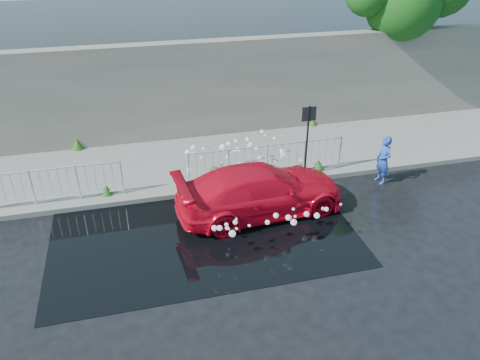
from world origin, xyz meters
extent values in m
plane|color=black|center=(0.00, 0.00, 0.00)|extent=(90.00, 90.00, 0.00)
cube|color=#5F5F5B|center=(0.00, 5.00, 0.07)|extent=(30.00, 4.00, 0.15)
cube|color=#5F5F5B|center=(0.00, 3.00, 0.08)|extent=(30.00, 0.25, 0.16)
cube|color=#5E5B4F|center=(0.00, 7.20, 1.90)|extent=(30.00, 0.60, 3.50)
cube|color=black|center=(0.50, 1.00, 0.01)|extent=(8.00, 5.00, 0.01)
cylinder|color=black|center=(4.20, 3.10, 1.25)|extent=(0.06, 0.06, 2.50)
cube|color=black|center=(4.20, 3.10, 2.25)|extent=(0.45, 0.04, 0.45)
cylinder|color=#332114|center=(10.00, 8.20, 2.50)|extent=(0.36, 0.36, 5.00)
sphere|color=#0E3E11|center=(9.50, 7.40, 4.60)|extent=(2.88, 2.88, 2.88)
cylinder|color=silver|center=(-1.50, 3.35, 0.70)|extent=(0.05, 0.05, 1.10)
cylinder|color=silver|center=(-4.00, 3.35, 1.22)|extent=(5.00, 0.04, 0.04)
cylinder|color=silver|center=(-4.00, 3.35, 0.27)|extent=(5.00, 0.04, 0.04)
cylinder|color=silver|center=(0.50, 3.35, 0.70)|extent=(0.05, 0.05, 1.10)
cylinder|color=silver|center=(5.50, 3.35, 0.70)|extent=(0.05, 0.05, 1.10)
cylinder|color=silver|center=(3.00, 3.35, 1.22)|extent=(5.00, 0.04, 0.04)
cylinder|color=silver|center=(3.00, 3.35, 0.27)|extent=(5.00, 0.04, 0.04)
cone|color=#1C5617|center=(-2.00, 3.40, 0.31)|extent=(0.36, 0.36, 0.33)
cone|color=#1C5617|center=(1.20, 3.40, 0.37)|extent=(0.44, 0.44, 0.44)
cone|color=#1C5617|center=(4.80, 3.40, 0.31)|extent=(0.38, 0.38, 0.32)
cone|color=#1C5617|center=(-3.00, 6.90, 0.35)|extent=(0.42, 0.42, 0.41)
cone|color=#1C5617|center=(6.00, 6.90, 0.28)|extent=(0.34, 0.34, 0.27)
sphere|color=white|center=(2.73, 3.21, 0.69)|extent=(0.16, 0.16, 0.16)
sphere|color=white|center=(2.62, 2.99, 0.44)|extent=(0.12, 0.12, 0.12)
sphere|color=white|center=(3.60, 3.69, 0.81)|extent=(0.14, 0.14, 0.14)
sphere|color=white|center=(3.59, 4.44, 0.93)|extent=(0.10, 0.10, 0.10)
sphere|color=white|center=(1.57, 3.55, 0.71)|extent=(0.06, 0.06, 0.06)
sphere|color=white|center=(1.83, 3.89, 0.70)|extent=(0.10, 0.10, 0.10)
sphere|color=white|center=(2.23, 4.14, 0.80)|extent=(0.18, 0.18, 0.18)
sphere|color=white|center=(1.00, 3.03, 0.50)|extent=(0.12, 0.12, 0.12)
sphere|color=white|center=(1.78, 4.32, 0.92)|extent=(0.11, 0.11, 0.11)
sphere|color=white|center=(1.95, 4.32, 0.97)|extent=(0.13, 0.13, 0.13)
sphere|color=white|center=(1.70, 4.11, 0.96)|extent=(0.17, 0.17, 0.17)
sphere|color=white|center=(0.60, 3.02, 0.45)|extent=(0.13, 0.13, 0.13)
sphere|color=white|center=(3.14, 3.01, 0.57)|extent=(0.07, 0.07, 0.07)
sphere|color=white|center=(2.07, 2.71, 0.35)|extent=(0.15, 0.15, 0.15)
sphere|color=white|center=(3.56, 3.55, 0.80)|extent=(0.11, 0.11, 0.11)
sphere|color=white|center=(2.95, 2.56, 0.28)|extent=(0.17, 0.17, 0.17)
sphere|color=white|center=(2.96, 2.77, 0.43)|extent=(0.11, 0.11, 0.11)
sphere|color=white|center=(1.19, 3.23, 0.54)|extent=(0.09, 0.09, 0.09)
sphere|color=white|center=(0.75, 4.20, 0.99)|extent=(0.10, 0.10, 0.10)
sphere|color=white|center=(1.42, 2.79, 0.37)|extent=(0.15, 0.15, 0.15)
sphere|color=white|center=(2.65, 4.50, 0.97)|extent=(0.13, 0.13, 0.13)
sphere|color=white|center=(0.98, 3.87, 0.80)|extent=(0.08, 0.08, 0.08)
sphere|color=white|center=(2.79, 3.51, 0.75)|extent=(0.11, 0.11, 0.11)
sphere|color=white|center=(0.59, 4.14, 0.90)|extent=(0.17, 0.17, 0.17)
sphere|color=white|center=(2.70, 4.27, 0.89)|extent=(0.12, 0.12, 0.12)
sphere|color=white|center=(2.23, 4.40, 1.00)|extent=(0.11, 0.11, 0.11)
sphere|color=white|center=(3.35, 4.72, 0.93)|extent=(0.08, 0.08, 0.08)
sphere|color=white|center=(0.51, 3.45, 0.64)|extent=(0.14, 0.14, 0.14)
sphere|color=white|center=(1.10, 4.18, 0.94)|extent=(0.09, 0.09, 0.09)
sphere|color=white|center=(3.23, 4.75, 1.09)|extent=(0.12, 0.12, 0.12)
sphere|color=white|center=(3.28, 3.38, 0.60)|extent=(0.10, 0.10, 0.10)
sphere|color=white|center=(4.03, 2.50, 0.27)|extent=(0.07, 0.07, 0.07)
sphere|color=white|center=(4.07, 3.16, 0.66)|extent=(0.09, 0.09, 0.09)
sphere|color=white|center=(2.08, 3.44, 0.64)|extent=(0.17, 0.17, 0.17)
sphere|color=white|center=(3.60, 3.56, 0.73)|extent=(0.16, 0.16, 0.16)
sphere|color=white|center=(2.03, 3.83, 0.93)|extent=(0.08, 0.08, 0.08)
sphere|color=white|center=(0.81, 4.35, 0.98)|extent=(0.11, 0.11, 0.11)
sphere|color=white|center=(2.81, 2.87, 0.48)|extent=(0.07, 0.07, 0.07)
sphere|color=white|center=(0.76, 4.12, 0.86)|extent=(0.07, 0.07, 0.07)
sphere|color=white|center=(1.35, 3.33, 0.58)|extent=(0.07, 0.07, 0.07)
sphere|color=white|center=(2.59, 4.05, 0.94)|extent=(0.12, 0.12, 0.12)
sphere|color=white|center=(0.83, 2.57, 0.34)|extent=(0.12, 0.12, 0.12)
sphere|color=white|center=(3.51, 3.49, 0.67)|extent=(0.06, 0.06, 0.06)
sphere|color=white|center=(2.87, 4.15, 0.78)|extent=(0.14, 0.14, 0.14)
sphere|color=white|center=(1.04, 0.41, 0.44)|extent=(0.11, 0.11, 0.11)
sphere|color=white|center=(1.15, -0.01, 0.89)|extent=(0.12, 0.12, 0.12)
sphere|color=white|center=(3.72, 0.30, 0.67)|extent=(0.12, 0.12, 0.12)
sphere|color=white|center=(2.70, -0.06, 0.84)|extent=(0.07, 0.07, 0.07)
sphere|color=white|center=(0.86, -0.32, 1.08)|extent=(0.10, 0.10, 0.10)
sphere|color=white|center=(3.53, 0.45, 0.40)|extent=(0.16, 0.16, 0.16)
sphere|color=white|center=(2.56, 0.04, 0.76)|extent=(0.15, 0.15, 0.15)
sphere|color=white|center=(3.35, -0.24, 1.08)|extent=(0.08, 0.08, 0.08)
sphere|color=white|center=(2.63, -0.16, 0.74)|extent=(0.17, 0.17, 0.17)
sphere|color=white|center=(1.55, 0.11, 0.64)|extent=(0.08, 0.08, 0.08)
sphere|color=white|center=(3.28, 0.56, 0.42)|extent=(0.15, 0.15, 0.15)
sphere|color=white|center=(2.21, 0.01, 0.90)|extent=(0.14, 0.14, 0.14)
sphere|color=white|center=(0.93, -0.68, 1.05)|extent=(0.17, 0.17, 0.17)
sphere|color=white|center=(0.77, 0.04, 0.74)|extent=(0.14, 0.14, 0.14)
sphere|color=white|center=(2.07, 0.26, 0.58)|extent=(0.07, 0.07, 0.07)
sphere|color=white|center=(4.01, 0.09, 0.91)|extent=(0.06, 0.06, 0.06)
sphere|color=white|center=(0.58, -0.26, 0.98)|extent=(0.14, 0.14, 0.14)
sphere|color=white|center=(1.30, 0.49, 0.63)|extent=(0.07, 0.07, 0.07)
sphere|color=white|center=(2.05, 0.19, 0.60)|extent=(0.13, 0.13, 0.13)
sphere|color=white|center=(1.10, 0.51, 0.34)|extent=(0.07, 0.07, 0.07)
sphere|color=white|center=(1.09, -0.39, 0.96)|extent=(0.07, 0.07, 0.07)
sphere|color=white|center=(2.80, 0.35, 0.78)|extent=(0.08, 0.08, 0.08)
imported|color=red|center=(2.29, 1.61, 0.70)|extent=(4.99, 2.42, 1.40)
imported|color=#2243AE|center=(6.50, 2.33, 0.79)|extent=(0.44, 0.61, 1.57)
camera|label=1|loc=(-1.03, -9.24, 7.44)|focal=35.00mm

